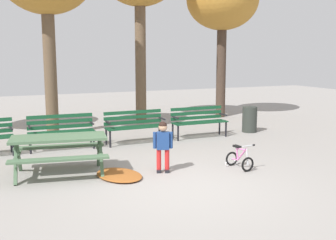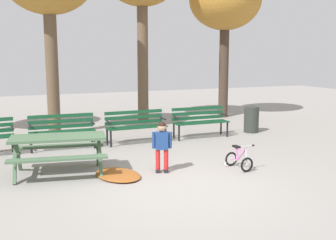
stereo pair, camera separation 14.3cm
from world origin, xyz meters
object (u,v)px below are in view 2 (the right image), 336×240
(picnic_table, at_px, (58,145))
(park_bench_left, at_px, (62,128))
(trash_bin, at_px, (251,120))
(park_bench_far_right, at_px, (200,119))
(child_standing, at_px, (162,143))
(kids_bicycle, at_px, (239,159))
(park_bench_right, at_px, (136,124))

(picnic_table, height_order, park_bench_left, park_bench_left)
(park_bench_left, bearing_deg, trash_bin, 0.08)
(park_bench_far_right, distance_m, child_standing, 3.64)
(child_standing, distance_m, trash_bin, 4.99)
(park_bench_left, xyz_separation_m, kids_bicycle, (3.05, -3.27, -0.31))
(kids_bicycle, height_order, trash_bin, trash_bin)
(picnic_table, xyz_separation_m, park_bench_right, (2.30, 2.17, -0.08))
(park_bench_far_right, bearing_deg, kids_bicycle, -103.05)
(park_bench_right, bearing_deg, child_standing, -97.82)
(park_bench_far_right, relative_size, child_standing, 1.56)
(park_bench_right, relative_size, kids_bicycle, 2.74)
(park_bench_left, distance_m, child_standing, 3.26)
(park_bench_left, distance_m, kids_bicycle, 4.48)
(park_bench_left, height_order, child_standing, child_standing)
(park_bench_left, xyz_separation_m, trash_bin, (5.57, 0.01, -0.12))
(child_standing, bearing_deg, park_bench_right, 82.18)
(picnic_table, xyz_separation_m, park_bench_far_right, (4.20, 2.17, -0.08))
(picnic_table, distance_m, kids_bicycle, 3.63)
(park_bench_far_right, xyz_separation_m, trash_bin, (1.77, 0.07, -0.12))
(picnic_table, xyz_separation_m, kids_bicycle, (3.46, -1.04, -0.39))
(child_standing, height_order, trash_bin, child_standing)
(park_bench_left, bearing_deg, picnic_table, -100.28)
(park_bench_right, bearing_deg, picnic_table, -136.68)
(child_standing, height_order, kids_bicycle, child_standing)
(child_standing, xyz_separation_m, trash_bin, (4.06, 2.89, -0.22))
(picnic_table, distance_m, park_bench_left, 2.27)
(park_bench_right, distance_m, kids_bicycle, 3.42)
(kids_bicycle, relative_size, trash_bin, 0.76)
(picnic_table, height_order, kids_bicycle, picnic_table)
(park_bench_far_right, xyz_separation_m, kids_bicycle, (-0.74, -3.21, -0.31))
(trash_bin, bearing_deg, child_standing, -144.56)
(park_bench_far_right, height_order, child_standing, child_standing)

